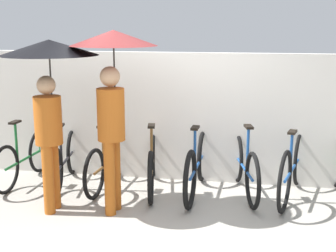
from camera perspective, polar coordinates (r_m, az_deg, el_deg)
name	(u,v)px	position (r m, az deg, el deg)	size (l,w,h in m)	color
ground_plane	(156,228)	(5.29, -1.42, -12.37)	(30.00, 30.00, 0.00)	#9E998E
back_wall	(180,117)	(6.63, 1.49, 1.08)	(12.31, 0.12, 1.82)	silver
parked_bicycle_0	(24,158)	(6.94, -17.13, -3.71)	(0.44, 1.62, 1.08)	black
parked_bicycle_1	(65,160)	(6.67, -12.45, -4.06)	(0.46, 1.69, 1.06)	black
parked_bicycle_2	(109,161)	(6.51, -7.26, -4.29)	(0.44, 1.65, 1.07)	black
parked_bicycle_3	(152,163)	(6.36, -1.94, -4.56)	(0.50, 1.75, 1.04)	black
parked_bicycle_4	(197,165)	(6.20, 3.54, -4.82)	(0.44, 1.80, 1.03)	black
parked_bicycle_5	(244,166)	(6.25, 9.26, -4.89)	(0.54, 1.69, 0.97)	black
parked_bicycle_6	(293,168)	(6.25, 14.96, -4.91)	(0.60, 1.81, 1.09)	black
pedestrian_leading	(49,73)	(5.61, -14.32, 6.33)	(1.15, 1.15, 2.03)	#B25619
pedestrian_center	(113,71)	(5.42, -6.76, 6.70)	(1.01, 1.01, 2.14)	#B25619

